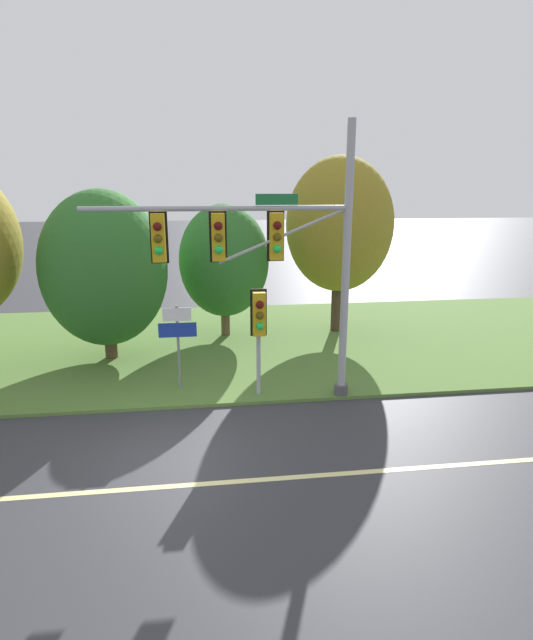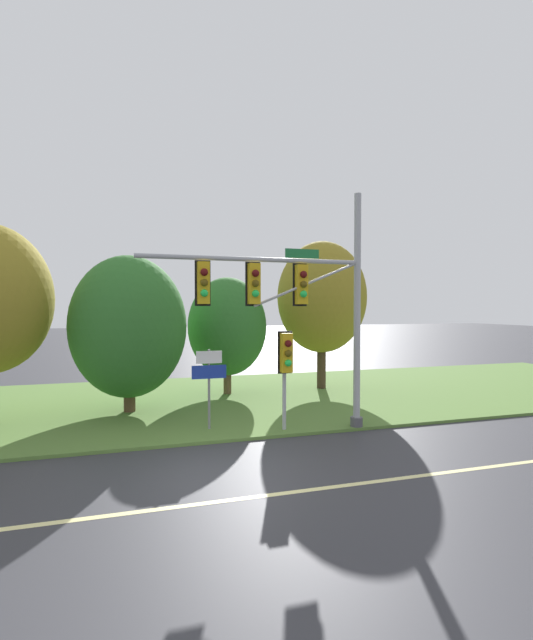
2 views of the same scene
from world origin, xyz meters
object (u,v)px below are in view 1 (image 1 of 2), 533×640
at_px(traffic_signal_mast, 270,250).
at_px(route_sign_post, 178,334).
at_px(tree_behind_signpost, 224,261).
at_px(pedestrian_signal_further_along, 259,320).
at_px(tree_left_of_mast, 104,269).
at_px(tree_mid_verge, 339,225).

xyz_separation_m(traffic_signal_mast, route_sign_post, (-2.55, 1.04, -2.51)).
bearing_deg(tree_behind_signpost, route_sign_post, -106.91).
relative_size(pedestrian_signal_further_along, route_sign_post, 1.23).
distance_m(traffic_signal_mast, tree_left_of_mast, 6.64).
bearing_deg(tree_mid_verge, route_sign_post, -138.91).
bearing_deg(tree_behind_signpost, traffic_signal_mast, -81.83).
bearing_deg(tree_mid_verge, tree_left_of_mast, -165.27).
height_order(tree_left_of_mast, tree_mid_verge, tree_mid_verge).
distance_m(traffic_signal_mast, pedestrian_signal_further_along, 1.98).
height_order(pedestrian_signal_further_along, tree_left_of_mast, tree_left_of_mast).
xyz_separation_m(pedestrian_signal_further_along, tree_left_of_mast, (-4.78, 4.00, 0.89)).
height_order(traffic_signal_mast, tree_left_of_mast, traffic_signal_mast).
xyz_separation_m(traffic_signal_mast, tree_left_of_mast, (-5.05, 4.17, -1.06)).
relative_size(traffic_signal_mast, tree_left_of_mast, 1.30).
distance_m(pedestrian_signal_further_along, tree_behind_signpost, 6.31).
distance_m(tree_left_of_mast, tree_mid_verge, 9.11).
xyz_separation_m(traffic_signal_mast, tree_behind_signpost, (-0.92, 6.41, -1.20)).
xyz_separation_m(route_sign_post, tree_mid_verge, (6.23, 5.43, 2.64)).
xyz_separation_m(traffic_signal_mast, pedestrian_signal_further_along, (-0.27, 0.17, -1.95)).
bearing_deg(traffic_signal_mast, tree_behind_signpost, 98.17).
bearing_deg(route_sign_post, traffic_signal_mast, -22.09).
bearing_deg(route_sign_post, tree_left_of_mast, 128.55).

